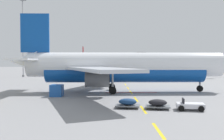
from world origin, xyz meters
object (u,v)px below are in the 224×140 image
airliner_mid_left (82,64)px  baggage_train (158,104)px  airliner_foreground (121,67)px  uld_cargo_container (57,91)px  apron_light_mast_near (23,28)px

airliner_mid_left → baggage_train: airliner_mid_left is taller
airliner_foreground → uld_cargo_container: (-9.06, -4.96, -3.15)m
baggage_train → uld_cargo_container: size_ratio=5.14×
airliner_foreground → airliner_mid_left: size_ratio=1.02×
airliner_foreground → baggage_train: airliner_foreground is taller
airliner_mid_left → baggage_train: size_ratio=3.90×
airliner_foreground → apron_light_mast_near: apron_light_mast_near is taller
airliner_foreground → uld_cargo_container: size_ratio=20.45×
airliner_mid_left → baggage_train: bearing=-77.9°
airliner_foreground → apron_light_mast_near: 51.09m
airliner_foreground → baggage_train: bearing=-78.0°
baggage_train → airliner_foreground: bearing=102.0°
airliner_foreground → apron_light_mast_near: (-29.63, 39.97, 11.63)m
uld_cargo_container → apron_light_mast_near: 51.58m
airliner_foreground → uld_cargo_container: airliner_foreground is taller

